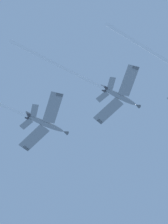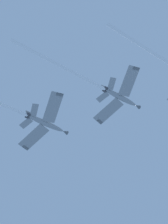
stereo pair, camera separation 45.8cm
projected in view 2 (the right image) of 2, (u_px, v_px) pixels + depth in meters
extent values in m
cylinder|color=white|center=(146.00, 49.00, 104.25)|extent=(19.76, 18.70, 9.84)
ellipsoid|color=gray|center=(121.00, 97.00, 110.79)|extent=(9.66, 9.24, 5.26)
cone|color=#595E60|center=(137.00, 106.00, 113.96)|extent=(2.21, 2.18, 1.66)
ellipsoid|color=black|center=(125.00, 99.00, 112.29)|extent=(2.83, 2.74, 1.78)
cube|color=gray|center=(108.00, 111.00, 111.73)|extent=(7.43, 9.54, 1.38)
cube|color=#595E60|center=(100.00, 122.00, 112.77)|extent=(1.86, 1.46, 0.71)
cube|color=gray|center=(129.00, 81.00, 108.93)|extent=(9.45, 7.77, 1.38)
cube|color=#595E60|center=(136.00, 69.00, 107.80)|extent=(1.53, 1.84, 0.71)
cube|color=gray|center=(103.00, 97.00, 109.03)|extent=(3.12, 4.00, 0.75)
cube|color=gray|center=(112.00, 84.00, 107.82)|extent=(4.00, 3.26, 0.75)
cube|color=#595E60|center=(106.00, 89.00, 109.69)|extent=(2.45, 2.32, 3.44)
cylinder|color=#38383D|center=(104.00, 91.00, 108.08)|extent=(1.43, 1.41, 1.09)
cylinder|color=#38383D|center=(106.00, 88.00, 107.84)|extent=(1.43, 1.41, 1.09)
cylinder|color=white|center=(61.00, 66.00, 100.84)|extent=(21.23, 20.10, 10.72)
ellipsoid|color=gray|center=(46.00, 123.00, 108.27)|extent=(9.72, 9.26, 5.02)
cone|color=#595E60|center=(65.00, 132.00, 111.33)|extent=(2.20, 2.17, 1.64)
ellipsoid|color=black|center=(51.00, 125.00, 109.74)|extent=(2.83, 2.74, 1.73)
cube|color=gray|center=(34.00, 137.00, 109.22)|extent=(7.43, 9.56, 1.31)
cube|color=#595E60|center=(25.00, 148.00, 110.27)|extent=(1.87, 1.46, 0.67)
cube|color=gray|center=(53.00, 107.00, 106.42)|extent=(9.45, 7.80, 1.31)
cube|color=#595E60|center=(60.00, 95.00, 105.31)|extent=(1.54, 1.85, 0.67)
cube|color=gray|center=(26.00, 123.00, 106.60)|extent=(3.13, 4.01, 0.71)
cube|color=gray|center=(34.00, 110.00, 105.39)|extent=(4.00, 3.28, 0.71)
cube|color=#595E60|center=(30.00, 114.00, 107.28)|extent=(2.42, 2.29, 3.41)
cylinder|color=#38383D|center=(27.00, 117.00, 105.66)|extent=(1.42, 1.40, 1.07)
cylinder|color=#38383D|center=(29.00, 114.00, 105.43)|extent=(1.42, 1.40, 1.07)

